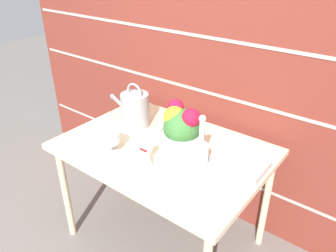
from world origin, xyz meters
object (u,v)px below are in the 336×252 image
figurine_vase (146,155)px  crystal_pedestal_bowl (108,139)px  watering_can (135,109)px  wire_tray (238,166)px  flower_planter (181,129)px  glass_decanter (201,152)px

figurine_vase → crystal_pedestal_bowl: bearing=-176.7°
watering_can → figurine_vase: bearing=-40.5°
crystal_pedestal_bowl → wire_tray: crystal_pedestal_bowl is taller
wire_tray → figurine_vase: bearing=-143.0°
flower_planter → watering_can: bearing=175.7°
flower_planter → wire_tray: bearing=1.9°
flower_planter → glass_decanter: (0.21, -0.13, -0.01)m
flower_planter → glass_decanter: bearing=-31.5°
crystal_pedestal_bowl → wire_tray: bearing=25.1°
crystal_pedestal_bowl → wire_tray: 0.73m
watering_can → glass_decanter: size_ratio=1.01×
flower_planter → glass_decanter: 0.25m
flower_planter → figurine_vase: 0.28m
watering_can → glass_decanter: 0.62m
watering_can → flower_planter: size_ratio=1.20×
crystal_pedestal_bowl → glass_decanter: glass_decanter is taller
crystal_pedestal_bowl → glass_decanter: (0.51, 0.16, 0.03)m
wire_tray → flower_planter: bearing=-178.1°
flower_planter → figurine_vase: (-0.03, -0.28, -0.04)m
figurine_vase → wire_tray: (0.39, 0.29, -0.06)m
glass_decanter → figurine_vase: size_ratio=1.80×
watering_can → glass_decanter: (0.60, -0.16, -0.00)m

